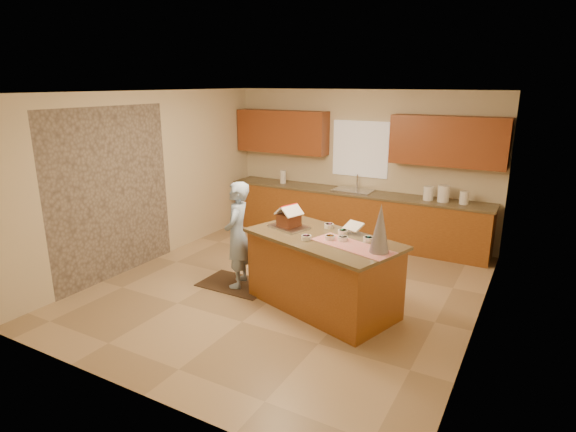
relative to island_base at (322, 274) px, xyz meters
The scene contains 28 objects.
floor 0.86m from the island_base, 157.08° to the left, with size 5.50×5.50×0.00m, color tan.
ceiling 2.36m from the island_base, 157.08° to the left, with size 5.50×5.50×0.00m, color silver.
wall_back 3.24m from the island_base, 102.56° to the left, with size 5.50×5.50×0.00m, color beige.
wall_front 2.71m from the island_base, 105.34° to the right, with size 5.50×5.50×0.00m, color beige.
wall_left 3.31m from the island_base, behind, with size 5.50×5.50×0.00m, color beige.
wall_right 2.05m from the island_base, ahead, with size 5.50×5.50×0.00m, color beige.
stone_accent 3.29m from the island_base, behind, with size 2.50×2.50×0.00m, color gray.
window_curtain 3.30m from the island_base, 102.68° to the left, with size 1.05×0.03×1.00m, color white.
back_counter_base 2.82m from the island_base, 103.88° to the left, with size 4.80×0.60×0.88m, color brown.
back_counter_top 2.85m from the island_base, 103.88° to the left, with size 4.85×0.63×0.04m, color brown.
upper_cabinet_left 3.90m from the island_base, 127.94° to the left, with size 1.85×0.35×0.80m, color brown.
upper_cabinet_right 3.32m from the island_base, 72.99° to the left, with size 1.85×0.35×0.80m, color brown.
sink 2.85m from the island_base, 103.88° to the left, with size 0.70×0.45×0.12m, color silver.
faucet 3.05m from the island_base, 103.06° to the left, with size 0.03×0.03×0.28m, color silver.
island_base is the anchor object (origin of this frame).
island_top 0.48m from the island_base, ahead, with size 1.95×1.02×0.04m, color brown.
table_runner 0.69m from the island_base, 17.57° to the right, with size 1.04×0.37×0.01m, color #B80F0D.
baking_tray 0.77m from the island_base, 167.62° to the left, with size 0.48×0.35×0.03m, color silver.
cookbook 0.73m from the island_base, 50.89° to the left, with size 0.23×0.02×0.19m, color white.
tinsel_tree 1.13m from the island_base, 13.90° to the right, with size 0.23×0.23×0.57m, color #ACACB8.
rug 1.45m from the island_base, behind, with size 1.02×0.67×0.01m, color black.
boy 1.36m from the island_base, behind, with size 0.55×0.36×1.51m, color #8FAACC.
canister_a 2.87m from the island_base, 76.54° to the left, with size 0.17×0.17×0.23m, color white.
canister_b 2.94m from the island_base, 71.79° to the left, with size 0.19×0.19×0.27m, color white.
canister_c 3.05m from the island_base, 65.86° to the left, with size 0.15×0.15×0.21m, color white.
paper_towel 3.52m from the island_base, 128.03° to the left, with size 0.12×0.12×0.25m, color white.
gingerbread_house 0.85m from the island_base, 167.62° to the left, with size 0.36×0.36×0.29m.
candy_bowls 0.55m from the island_base, 25.75° to the left, with size 0.81×0.71×0.06m.
Camera 1 is at (3.02, -5.40, 2.82)m, focal length 29.45 mm.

